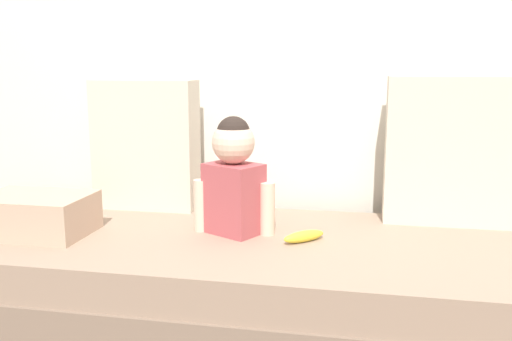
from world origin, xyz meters
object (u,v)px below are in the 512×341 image
at_px(throw_pillow_left, 146,145).
at_px(throw_pillow_right, 461,151).
at_px(couch, 281,291).
at_px(banana, 304,236).
at_px(folded_blanket, 35,215).
at_px(toddler, 234,176).

relative_size(throw_pillow_left, throw_pillow_right, 0.97).
height_order(couch, banana, banana).
height_order(throw_pillow_right, banana, throw_pillow_right).
relative_size(banana, folded_blanket, 0.42).
distance_m(couch, throw_pillow_right, 0.89).
xyz_separation_m(throw_pillow_left, banana, (0.74, -0.36, -0.26)).
relative_size(couch, banana, 14.00).
distance_m(throw_pillow_right, banana, 0.73).
height_order(throw_pillow_right, folded_blanket, throw_pillow_right).
height_order(toddler, banana, toddler).
height_order(couch, folded_blanket, folded_blanket).
bearing_deg(throw_pillow_right, throw_pillow_left, 180.00).
relative_size(throw_pillow_left, banana, 3.29).
distance_m(throw_pillow_right, toddler, 0.90).
xyz_separation_m(throw_pillow_left, toddler, (0.47, -0.30, -0.06)).
bearing_deg(banana, toddler, 167.01).
xyz_separation_m(toddler, banana, (0.27, -0.06, -0.20)).
bearing_deg(toddler, couch, -14.30).
height_order(throw_pillow_right, toddler, throw_pillow_right).
distance_m(couch, throw_pillow_left, 0.88).
height_order(couch, throw_pillow_left, throw_pillow_left).
distance_m(couch, banana, 0.24).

